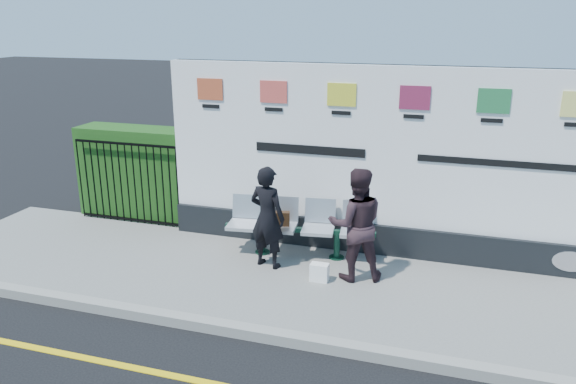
% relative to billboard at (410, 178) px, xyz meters
% --- Properties ---
extents(pavement, '(14.00, 3.00, 0.12)m').
position_rel_billboard_xyz_m(pavement, '(-0.50, -1.35, -1.36)').
color(pavement, gray).
rests_on(pavement, ground).
extents(kerb, '(14.00, 0.18, 0.14)m').
position_rel_billboard_xyz_m(kerb, '(-0.50, -2.85, -1.35)').
color(kerb, gray).
rests_on(kerb, ground).
extents(billboard, '(8.00, 0.30, 3.00)m').
position_rel_billboard_xyz_m(billboard, '(0.00, 0.00, 0.00)').
color(billboard, black).
rests_on(billboard, pavement).
extents(hedge, '(2.35, 0.70, 1.70)m').
position_rel_billboard_xyz_m(hedge, '(-5.08, 0.45, -0.45)').
color(hedge, '#1F4E17').
rests_on(hedge, pavement).
extents(railing, '(2.05, 0.06, 1.54)m').
position_rel_billboard_xyz_m(railing, '(-5.08, -0.00, -0.53)').
color(railing, black).
rests_on(railing, pavement).
extents(bench, '(2.37, 0.89, 0.50)m').
position_rel_billboard_xyz_m(bench, '(-1.63, -0.54, -1.05)').
color(bench, silver).
rests_on(bench, pavement).
extents(woman_left, '(0.65, 0.51, 1.59)m').
position_rel_billboard_xyz_m(woman_left, '(-1.99, -1.05, -0.50)').
color(woman_left, black).
rests_on(woman_left, pavement).
extents(woman_right, '(0.98, 0.87, 1.68)m').
position_rel_billboard_xyz_m(woman_right, '(-0.63, -1.06, -0.46)').
color(woman_right, '#301F25').
rests_on(woman_right, pavement).
extents(handbag_brown, '(0.31, 0.20, 0.23)m').
position_rel_billboard_xyz_m(handbag_brown, '(-1.93, -0.57, -0.69)').
color(handbag_brown, black).
rests_on(handbag_brown, bench).
extents(carrier_bag_white, '(0.26, 0.16, 0.26)m').
position_rel_billboard_xyz_m(carrier_bag_white, '(-1.09, -1.32, -1.17)').
color(carrier_bag_white, white).
rests_on(carrier_bag_white, pavement).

